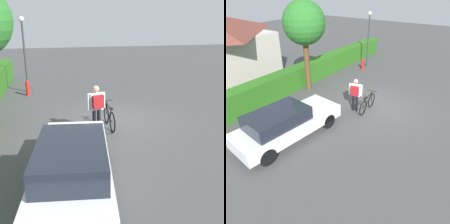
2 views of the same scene
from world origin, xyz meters
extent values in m
plane|color=#464646|center=(0.00, 0.00, 0.00)|extent=(60.00, 60.00, 0.00)
cube|color=silver|center=(-4.64, 1.84, 0.62)|extent=(4.76, 2.20, 0.56)
cube|color=#1E232D|center=(-5.13, 1.90, 1.17)|extent=(2.53, 1.74, 0.54)
cylinder|color=black|center=(-3.00, 2.40, 0.34)|extent=(0.69, 0.26, 0.68)
cylinder|color=black|center=(-3.17, 0.92, 0.34)|extent=(0.69, 0.26, 0.68)
cylinder|color=black|center=(-6.28, 1.28, 0.34)|extent=(0.69, 0.26, 0.68)
torus|color=black|center=(-0.32, 0.24, 0.38)|extent=(0.76, 0.08, 0.76)
torus|color=black|center=(-1.29, 0.20, 0.38)|extent=(0.76, 0.08, 0.76)
cylinder|color=black|center=(-0.62, 0.22, 0.63)|extent=(0.62, 0.06, 0.56)
cylinder|color=black|center=(-1.01, 0.21, 0.58)|extent=(0.22, 0.05, 0.46)
cylinder|color=black|center=(-0.74, 0.22, 0.82)|extent=(0.74, 0.07, 0.10)
cylinder|color=black|center=(-1.10, 0.20, 0.37)|extent=(0.37, 0.05, 0.05)
cylinder|color=black|center=(-0.32, 0.24, 0.64)|extent=(0.04, 0.04, 0.51)
cube|color=black|center=(-1.11, 0.20, 0.84)|extent=(0.22, 0.11, 0.06)
cylinder|color=black|center=(-0.32, 0.24, 0.92)|extent=(0.05, 0.50, 0.03)
cylinder|color=black|center=(-1.17, 0.83, 0.43)|extent=(0.13, 0.13, 0.85)
cylinder|color=black|center=(-1.12, 0.66, 0.43)|extent=(0.13, 0.13, 0.85)
cube|color=silver|center=(-1.15, 0.75, 1.15)|extent=(0.32, 0.53, 0.60)
sphere|color=tan|center=(-1.15, 0.75, 1.60)|extent=(0.23, 0.23, 0.23)
cylinder|color=silver|center=(-1.22, 1.04, 1.17)|extent=(0.09, 0.09, 0.57)
cylinder|color=silver|center=(-1.07, 0.46, 1.17)|extent=(0.09, 0.09, 0.57)
cube|color=#A3191E|center=(-1.30, 0.71, 1.18)|extent=(0.26, 0.43, 0.46)
cylinder|color=#38383D|center=(5.38, 3.60, 1.88)|extent=(0.10, 0.10, 3.77)
sphere|color=#F2EDCC|center=(5.38, 3.60, 3.89)|extent=(0.28, 0.28, 0.28)
cylinder|color=red|center=(4.63, 3.55, 0.35)|extent=(0.20, 0.20, 0.70)
sphere|color=red|center=(4.63, 3.55, 0.72)|extent=(0.18, 0.18, 0.18)
camera|label=1|loc=(-10.57, 2.16, 3.95)|focal=45.25mm
camera|label=2|loc=(-9.60, -4.10, 5.62)|focal=34.63mm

